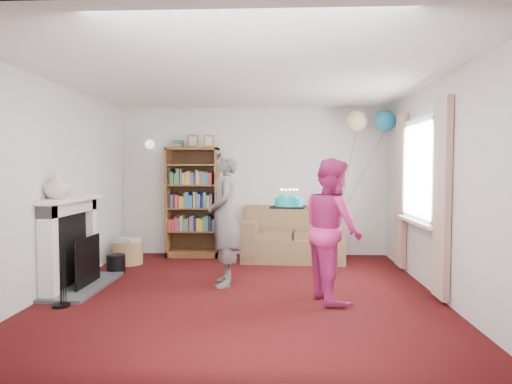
{
  "coord_description": "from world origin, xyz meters",
  "views": [
    {
      "loc": [
        0.4,
        -5.27,
        1.48
      ],
      "look_at": [
        0.13,
        0.6,
        1.17
      ],
      "focal_mm": 32.0,
      "sensor_mm": 36.0,
      "label": 1
    }
  ],
  "objects_px": {
    "person_magenta": "(333,229)",
    "birthday_cake": "(289,202)",
    "bookcase": "(193,203)",
    "sofa": "(293,240)",
    "person_striped": "(225,217)"
  },
  "relations": [
    {
      "from": "person_magenta",
      "to": "birthday_cake",
      "type": "bearing_deg",
      "value": 44.3
    },
    {
      "from": "bookcase",
      "to": "person_magenta",
      "type": "distance_m",
      "value": 3.21
    },
    {
      "from": "birthday_cake",
      "to": "bookcase",
      "type": "bearing_deg",
      "value": 125.0
    },
    {
      "from": "sofa",
      "to": "birthday_cake",
      "type": "relative_size",
      "value": 4.09
    },
    {
      "from": "person_striped",
      "to": "person_magenta",
      "type": "xyz_separation_m",
      "value": [
        1.28,
        -0.58,
        -0.06
      ]
    },
    {
      "from": "person_striped",
      "to": "birthday_cake",
      "type": "relative_size",
      "value": 4.38
    },
    {
      "from": "bookcase",
      "to": "sofa",
      "type": "relative_size",
      "value": 1.27
    },
    {
      "from": "sofa",
      "to": "person_magenta",
      "type": "xyz_separation_m",
      "value": [
        0.36,
        -2.25,
        0.47
      ]
    },
    {
      "from": "person_striped",
      "to": "person_magenta",
      "type": "bearing_deg",
      "value": 57.67
    },
    {
      "from": "person_magenta",
      "to": "birthday_cake",
      "type": "relative_size",
      "value": 4.06
    },
    {
      "from": "bookcase",
      "to": "person_magenta",
      "type": "bearing_deg",
      "value": -50.69
    },
    {
      "from": "bookcase",
      "to": "person_striped",
      "type": "xyz_separation_m",
      "value": [
        0.75,
        -1.9,
        -0.04
      ]
    },
    {
      "from": "sofa",
      "to": "person_magenta",
      "type": "bearing_deg",
      "value": -77.27
    },
    {
      "from": "birthday_cake",
      "to": "person_magenta",
      "type": "bearing_deg",
      "value": -29.11
    },
    {
      "from": "bookcase",
      "to": "sofa",
      "type": "distance_m",
      "value": 1.78
    }
  ]
}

